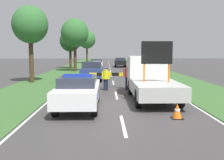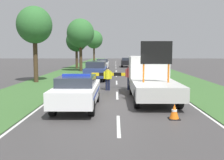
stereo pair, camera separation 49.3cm
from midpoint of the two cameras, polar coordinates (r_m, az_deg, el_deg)
ground_plane at (r=12.96m, az=2.32°, el=-5.43°), size 160.00×160.00×0.00m
lane_markings at (r=31.64m, az=1.36°, el=1.56°), size 7.41×73.15×0.01m
grass_verge_left at (r=33.24m, az=-8.80°, el=1.74°), size 4.19×120.00×0.03m
grass_verge_right at (r=33.37m, az=11.44°, el=1.70°), size 4.19×120.00×0.03m
police_car at (r=12.18m, az=-6.43°, el=-2.34°), size 1.84×4.87×1.60m
work_truck at (r=14.72m, az=9.46°, el=0.32°), size 2.23×5.95×3.11m
road_barrier at (r=18.52m, az=1.17°, el=1.01°), size 3.15×0.08×1.11m
police_officer at (r=17.55m, az=-0.14°, el=0.71°), size 0.56×0.35×1.55m
pedestrian_civilian at (r=17.86m, az=4.71°, el=1.07°), size 0.62×0.39×1.71m
traffic_cone_near_police at (r=19.00m, az=-2.52°, el=-0.82°), size 0.40×0.40×0.55m
traffic_cone_centre_front at (r=10.57m, az=14.72°, el=-6.68°), size 0.43×0.43×0.60m
traffic_cone_near_truck at (r=15.19m, az=-6.03°, el=-2.51°), size 0.46×0.46×0.63m
traffic_cone_behind_barrier at (r=18.84m, az=8.20°, el=-0.81°), size 0.46×0.46×0.64m
queued_car_hatch_blue at (r=23.93m, az=-2.93°, el=2.07°), size 1.87×4.58×1.68m
queued_car_suv_grey at (r=29.96m, az=-2.37°, el=2.80°), size 1.77×4.37×1.53m
queued_car_van_white at (r=37.12m, az=-1.71°, el=3.51°), size 1.71×4.29×1.52m
queued_car_sedan_black at (r=43.63m, az=3.52°, el=3.93°), size 1.79×4.33×1.54m
roadside_tree_near_left at (r=34.24m, az=-6.46°, el=10.05°), size 3.50×3.50×6.75m
roadside_tree_near_right at (r=39.71m, az=-7.39°, el=8.41°), size 3.07×3.07×5.76m
roadside_tree_mid_left at (r=22.87m, az=-15.93°, el=11.33°), size 2.91×2.91×6.31m
roadside_tree_mid_right at (r=56.32m, az=-3.70°, el=8.78°), size 3.69×3.69×7.02m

